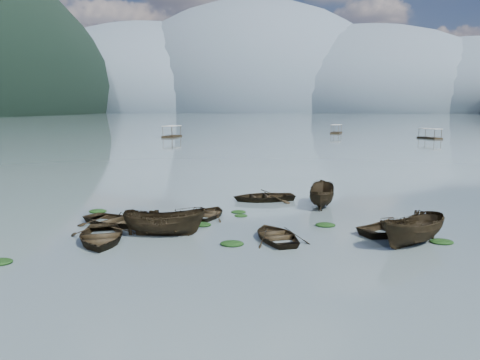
# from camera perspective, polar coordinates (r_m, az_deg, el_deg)

# --- Properties ---
(ground_plane) EXTENTS (2400.00, 2400.00, 0.00)m
(ground_plane) POSITION_cam_1_polar(r_m,az_deg,el_deg) (20.80, -3.30, -10.51)
(ground_plane) COLOR #526367
(haze_mtn_a) EXTENTS (520.00, 520.00, 280.00)m
(haze_mtn_a) POSITION_cam_1_polar(r_m,az_deg,el_deg) (956.32, -10.45, 8.19)
(haze_mtn_a) COLOR #475666
(haze_mtn_a) RESTS_ON ground
(haze_mtn_b) EXTENTS (520.00, 520.00, 340.00)m
(haze_mtn_b) POSITION_cam_1_polar(r_m,az_deg,el_deg) (921.58, 1.72, 8.32)
(haze_mtn_b) COLOR #475666
(haze_mtn_b) RESTS_ON ground
(haze_mtn_c) EXTENTS (520.00, 520.00, 260.00)m
(haze_mtn_c) POSITION_cam_1_polar(r_m,az_deg,el_deg) (929.56, 14.24, 8.06)
(haze_mtn_c) COLOR #475666
(haze_mtn_c) RESTS_ON ground
(haze_mtn_d) EXTENTS (520.00, 520.00, 220.00)m
(haze_mtn_d) POSITION_cam_1_polar(r_m,az_deg,el_deg) (972.51, 24.88, 7.54)
(haze_mtn_d) COLOR #475666
(haze_mtn_d) RESTS_ON ground
(rowboat_0) EXTENTS (4.77, 5.61, 0.99)m
(rowboat_0) POSITION_cam_1_polar(r_m,az_deg,el_deg) (25.51, -16.60, -7.21)
(rowboat_0) COLOR black
(rowboat_0) RESTS_ON ground
(rowboat_1) EXTENTS (3.43, 4.27, 0.79)m
(rowboat_1) POSITION_cam_1_polar(r_m,az_deg,el_deg) (30.03, -3.87, -4.47)
(rowboat_1) COLOR black
(rowboat_1) RESTS_ON ground
(rowboat_2) EXTENTS (4.63, 1.99, 1.75)m
(rowboat_2) POSITION_cam_1_polar(r_m,az_deg,el_deg) (25.95, -9.17, -6.69)
(rowboat_2) COLOR black
(rowboat_2) RESTS_ON ground
(rowboat_3) EXTENTS (4.10, 4.78, 0.83)m
(rowboat_3) POSITION_cam_1_polar(r_m,az_deg,el_deg) (24.98, 4.43, -7.21)
(rowboat_3) COLOR black
(rowboat_3) RESTS_ON ground
(rowboat_4) EXTENTS (5.79, 5.23, 0.99)m
(rowboat_4) POSITION_cam_1_polar(r_m,az_deg,el_deg) (27.50, 18.78, -6.16)
(rowboat_4) COLOR black
(rowboat_4) RESTS_ON ground
(rowboat_5) EXTENTS (4.67, 4.51, 1.82)m
(rowboat_5) POSITION_cam_1_polar(r_m,az_deg,el_deg) (25.40, 20.26, -7.46)
(rowboat_5) COLOR black
(rowboat_5) RESTS_ON ground
(rowboat_6) EXTENTS (5.30, 4.80, 0.90)m
(rowboat_6) POSITION_cam_1_polar(r_m,az_deg,el_deg) (28.90, -15.10, -5.28)
(rowboat_6) COLOR black
(rowboat_6) RESTS_ON ground
(rowboat_7) EXTENTS (5.39, 4.48, 0.96)m
(rowboat_7) POSITION_cam_1_polar(r_m,az_deg,el_deg) (35.17, 2.89, -2.50)
(rowboat_7) COLOR black
(rowboat_7) RESTS_ON ground
(rowboat_8) EXTENTS (2.27, 4.76, 1.77)m
(rowboat_8) POSITION_cam_1_polar(r_m,az_deg,el_deg) (33.64, 9.85, -3.14)
(rowboat_8) COLOR black
(rowboat_8) RESTS_ON ground
(weed_clump_0) EXTENTS (1.17, 0.96, 0.26)m
(weed_clump_0) POSITION_cam_1_polar(r_m,az_deg,el_deg) (23.76, -27.25, -9.02)
(weed_clump_0) COLOR black
(weed_clump_0) RESTS_ON ground
(weed_clump_1) EXTENTS (1.13, 0.90, 0.25)m
(weed_clump_1) POSITION_cam_1_polar(r_m,az_deg,el_deg) (27.78, -4.67, -5.57)
(weed_clump_1) COLOR black
(weed_clump_1) RESTS_ON ground
(weed_clump_2) EXTENTS (1.22, 0.98, 0.26)m
(weed_clump_2) POSITION_cam_1_polar(r_m,az_deg,el_deg) (23.90, -0.98, -7.92)
(weed_clump_2) COLOR black
(weed_clump_2) RESTS_ON ground
(weed_clump_3) EXTENTS (0.86, 0.72, 0.19)m
(weed_clump_3) POSITION_cam_1_polar(r_m,az_deg,el_deg) (30.05, 0.11, -4.44)
(weed_clump_3) COLOR black
(weed_clump_3) RESTS_ON ground
(weed_clump_4) EXTENTS (1.20, 0.95, 0.25)m
(weed_clump_4) POSITION_cam_1_polar(r_m,az_deg,el_deg) (26.37, 23.36, -7.05)
(weed_clump_4) COLOR black
(weed_clump_4) RESTS_ON ground
(weed_clump_5) EXTENTS (1.18, 0.95, 0.25)m
(weed_clump_5) POSITION_cam_1_polar(r_m,az_deg,el_deg) (32.62, -16.94, -3.77)
(weed_clump_5) COLOR black
(weed_clump_5) RESTS_ON ground
(weed_clump_6) EXTENTS (1.00, 0.83, 0.21)m
(weed_clump_6) POSITION_cam_1_polar(r_m,az_deg,el_deg) (31.09, -0.19, -3.99)
(weed_clump_6) COLOR black
(weed_clump_6) RESTS_ON ground
(weed_clump_7) EXTENTS (1.18, 0.94, 0.26)m
(weed_clump_7) POSITION_cam_1_polar(r_m,az_deg,el_deg) (28.05, 10.36, -5.54)
(weed_clump_7) COLOR black
(weed_clump_7) RESTS_ON ground
(pontoon_left) EXTENTS (3.58, 7.09, 2.61)m
(pontoon_left) POSITION_cam_1_polar(r_m,az_deg,el_deg) (113.44, -8.29, 5.19)
(pontoon_left) COLOR black
(pontoon_left) RESTS_ON ground
(pontoon_centre) EXTENTS (3.91, 6.47, 2.32)m
(pontoon_centre) POSITION_cam_1_polar(r_m,az_deg,el_deg) (132.04, 11.64, 5.59)
(pontoon_centre) COLOR black
(pontoon_centre) RESTS_ON ground
(pontoon_right) EXTENTS (4.65, 6.24, 2.21)m
(pontoon_right) POSITION_cam_1_polar(r_m,az_deg,el_deg) (115.04, 22.11, 4.69)
(pontoon_right) COLOR black
(pontoon_right) RESTS_ON ground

